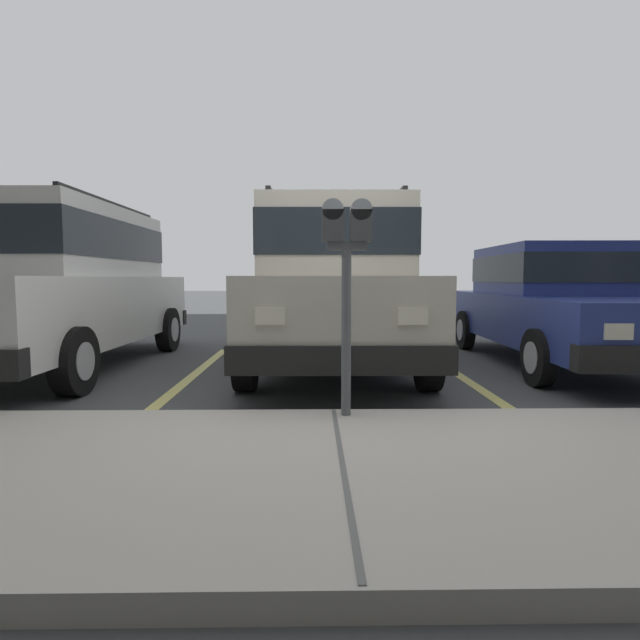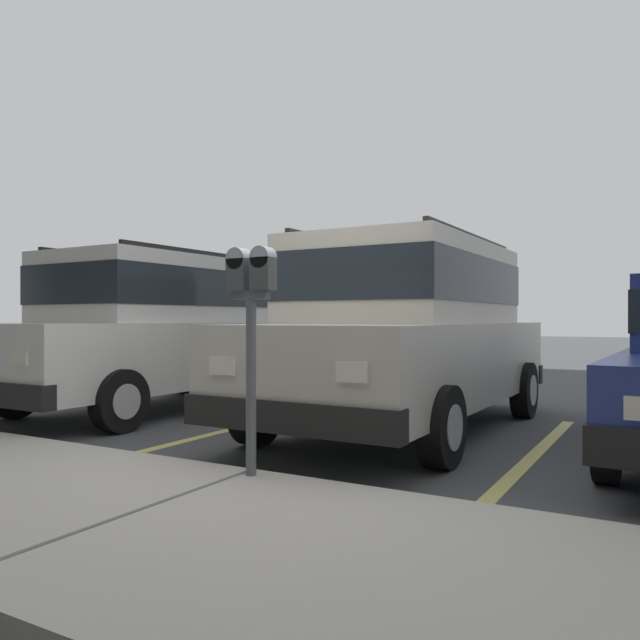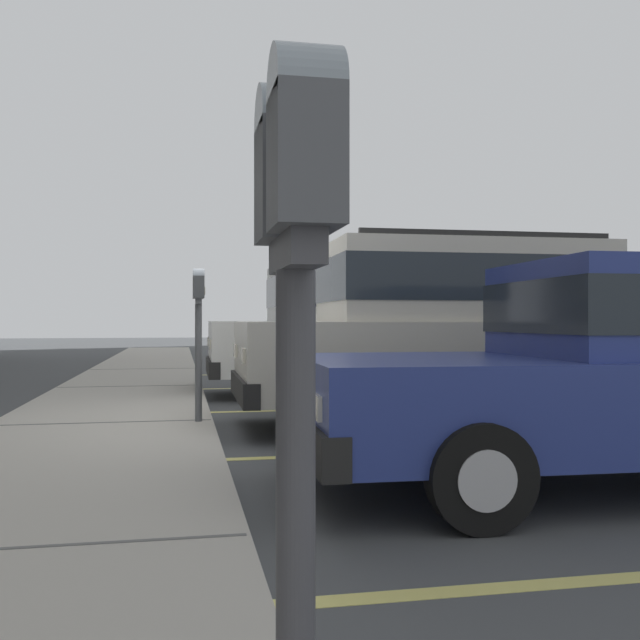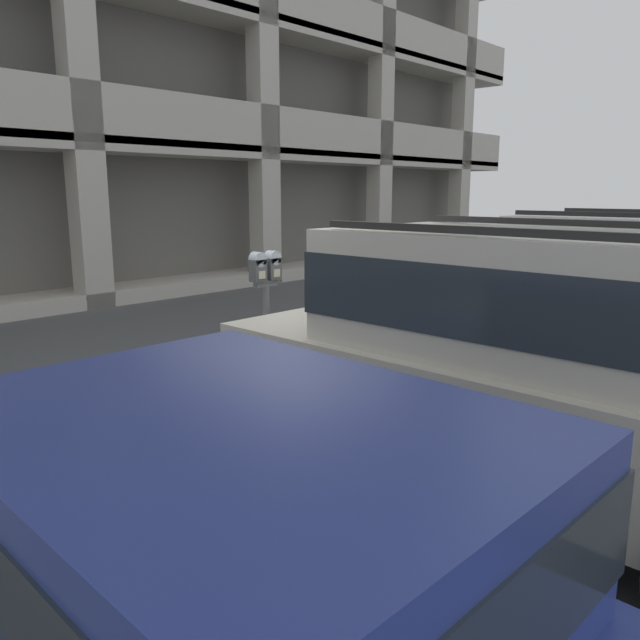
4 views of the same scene
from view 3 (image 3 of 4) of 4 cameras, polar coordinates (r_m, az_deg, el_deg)
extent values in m
cube|color=#444749|center=(7.52, -7.01, -9.17)|extent=(80.00, 80.00, 0.10)
cube|color=#ADA89E|center=(7.52, -17.04, -8.32)|extent=(40.00, 2.20, 0.12)
cube|color=#606060|center=(3.64, -23.81, -16.37)|extent=(0.03, 2.16, 0.00)
cube|color=#606060|center=(7.52, -17.04, -7.85)|extent=(0.03, 2.16, 0.00)
cube|color=#606060|center=(11.48, -14.98, -5.13)|extent=(0.03, 2.16, 0.00)
cube|color=#606060|center=(15.46, -13.98, -3.81)|extent=(0.03, 2.16, 0.00)
cube|color=#DBD16B|center=(3.62, 23.15, -18.44)|extent=(0.12, 4.80, 0.01)
cube|color=#DBD16B|center=(6.30, 7.06, -10.48)|extent=(0.12, 4.80, 0.01)
cube|color=#DBD16B|center=(9.21, 1.08, -7.15)|extent=(0.12, 4.80, 0.01)
cube|color=#DBD16B|center=(12.19, -1.96, -5.40)|extent=(0.12, 4.80, 0.01)
cube|color=#DBD16B|center=(15.19, -3.80, -4.33)|extent=(0.12, 4.80, 0.01)
cube|color=beige|center=(7.89, 10.89, -3.04)|extent=(1.89, 4.72, 0.80)
cube|color=beige|center=(7.91, 11.23, 2.91)|extent=(1.65, 2.93, 0.84)
cube|color=#232B33|center=(7.91, 11.23, 3.06)|extent=(1.68, 2.96, 0.46)
cube|color=black|center=(7.39, -6.10, -5.42)|extent=(1.88, 0.18, 0.24)
cube|color=silver|center=(7.93, -6.78, -2.44)|extent=(0.24, 0.03, 0.14)
cube|color=silver|center=(6.80, -6.15, -2.85)|extent=(0.24, 0.03, 0.14)
cylinder|color=black|center=(8.40, -0.74, -5.59)|extent=(0.21, 0.66, 0.66)
cylinder|color=#B2B2B7|center=(8.40, -0.74, -5.59)|extent=(0.22, 0.37, 0.36)
cylinder|color=black|center=(6.64, 1.92, -7.08)|extent=(0.21, 0.66, 0.66)
cylinder|color=#B2B2B7|center=(6.64, 1.92, -7.08)|extent=(0.22, 0.37, 0.36)
cylinder|color=black|center=(9.35, 17.23, -5.02)|extent=(0.21, 0.66, 0.66)
cylinder|color=#B2B2B7|center=(9.35, 17.23, -5.02)|extent=(0.22, 0.37, 0.36)
cylinder|color=black|center=(7.80, 23.44, -6.02)|extent=(0.21, 0.66, 0.66)
cylinder|color=#B2B2B7|center=(7.80, 23.44, -6.02)|extent=(0.22, 0.37, 0.36)
cube|color=black|center=(8.59, 9.52, 5.76)|extent=(0.08, 2.62, 0.05)
cube|color=black|center=(7.32, 13.24, 6.76)|extent=(0.08, 2.62, 0.05)
cube|color=navy|center=(5.32, 23.12, -5.91)|extent=(1.84, 4.45, 0.60)
cube|color=black|center=(4.57, -0.67, -9.16)|extent=(1.74, 0.21, 0.24)
cube|color=silver|center=(5.06, -2.14, -5.54)|extent=(0.24, 0.04, 0.14)
cube|color=silver|center=(4.02, -0.23, -6.98)|extent=(0.24, 0.04, 0.14)
cylinder|color=black|center=(5.57, 6.23, -8.77)|extent=(0.18, 0.60, 0.60)
cylinder|color=#B2B2B7|center=(5.57, 6.23, -8.77)|extent=(0.19, 0.34, 0.33)
cylinder|color=black|center=(4.01, 12.80, -12.20)|extent=(0.18, 0.60, 0.60)
cylinder|color=#B2B2B7|center=(4.01, 12.80, -12.20)|extent=(0.19, 0.34, 0.33)
cube|color=silver|center=(11.06, 3.47, -2.17)|extent=(1.91, 4.73, 0.80)
cube|color=silver|center=(11.07, 3.73, 2.08)|extent=(1.66, 2.94, 0.84)
cube|color=#232B33|center=(11.07, 3.73, 2.19)|extent=(1.69, 2.96, 0.46)
cube|color=black|center=(10.76, -8.59, -3.72)|extent=(1.88, 0.19, 0.24)
cube|color=black|center=(11.83, 14.42, -3.39)|extent=(1.88, 0.19, 0.24)
cube|color=silver|center=(11.31, -8.93, -1.72)|extent=(0.24, 0.03, 0.14)
cube|color=silver|center=(10.17, -8.77, -1.91)|extent=(0.24, 0.03, 0.14)
cylinder|color=black|center=(11.72, -4.54, -4.01)|extent=(0.21, 0.66, 0.66)
cylinder|color=#B2B2B7|center=(11.72, -4.54, -4.01)|extent=(0.23, 0.37, 0.36)
cylinder|color=black|center=(9.93, -3.49, -4.73)|extent=(0.21, 0.66, 0.66)
cylinder|color=#B2B2B7|center=(9.93, -3.49, -4.73)|extent=(0.23, 0.37, 0.36)
cylinder|color=black|center=(12.36, 9.06, -3.80)|extent=(0.21, 0.66, 0.66)
cylinder|color=#B2B2B7|center=(12.36, 9.06, -3.80)|extent=(0.23, 0.37, 0.36)
cylinder|color=black|center=(10.68, 12.28, -4.40)|extent=(0.21, 0.66, 0.66)
cylinder|color=#B2B2B7|center=(10.68, 12.28, -4.40)|extent=(0.23, 0.37, 0.36)
cube|color=black|center=(11.76, 2.91, 4.20)|extent=(0.09, 2.62, 0.05)
cube|color=black|center=(10.43, 4.65, 4.74)|extent=(0.09, 2.62, 0.05)
cylinder|color=#595B60|center=(7.34, -9.70, -3.39)|extent=(0.07, 0.07, 1.19)
cube|color=#595B60|center=(7.33, -9.70, 1.49)|extent=(0.28, 0.06, 0.06)
cube|color=#424447|center=(7.23, -9.68, 2.62)|extent=(0.15, 0.11, 0.22)
cylinder|color=#9EA8B2|center=(7.24, -9.68, 3.49)|extent=(0.15, 0.11, 0.15)
cube|color=#B7B293|center=(7.23, -9.21, 2.31)|extent=(0.08, 0.01, 0.08)
cube|color=#424447|center=(7.43, -9.72, 2.55)|extent=(0.15, 0.11, 0.22)
cylinder|color=#9EA8B2|center=(7.44, -9.72, 3.40)|extent=(0.15, 0.11, 0.15)
cube|color=#B7B293|center=(7.43, -9.26, 2.25)|extent=(0.08, 0.01, 0.08)
cylinder|color=#47474C|center=(1.33, -1.96, -20.68)|extent=(0.07, 0.07, 1.11)
cube|color=#47474C|center=(1.25, -1.96, 5.37)|extent=(0.28, 0.06, 0.06)
cube|color=#515459|center=(1.18, -1.17, 12.63)|extent=(0.15, 0.11, 0.22)
cylinder|color=#8C99A3|center=(1.20, -1.17, 17.74)|extent=(0.15, 0.11, 0.15)
cube|color=#B7B293|center=(1.18, 1.71, 10.68)|extent=(0.08, 0.01, 0.08)
cube|color=#515459|center=(1.37, -2.64, 10.82)|extent=(0.15, 0.11, 0.22)
cylinder|color=#8C99A3|center=(1.39, -2.64, 15.27)|extent=(0.15, 0.11, 0.15)
cube|color=#B7B293|center=(1.37, -0.17, 9.16)|extent=(0.08, 0.01, 0.08)
camera|label=1|loc=(8.28, -35.15, -0.26)|focal=28.00mm
camera|label=2|loc=(5.82, -45.02, 0.30)|focal=35.00mm
camera|label=4|loc=(5.84, 45.67, 10.83)|focal=35.00mm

